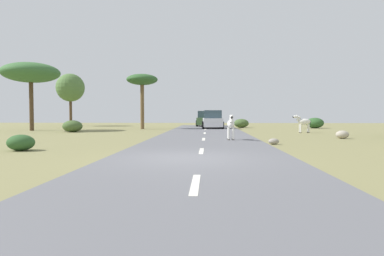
{
  "coord_description": "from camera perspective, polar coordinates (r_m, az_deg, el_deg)",
  "views": [
    {
      "loc": [
        0.71,
        -10.61,
        1.42
      ],
      "look_at": [
        -0.12,
        6.8,
        0.71
      ],
      "focal_mm": 31.94,
      "sensor_mm": 36.0,
      "label": 1
    }
  ],
  "objects": [
    {
      "name": "ground_plane",
      "position": [
        10.72,
        -1.09,
        -5.27
      ],
      "size": [
        90.0,
        90.0,
        0.0
      ],
      "primitive_type": "plane",
      "color": "olive"
    },
    {
      "name": "road",
      "position": [
        10.7,
        1.37,
        -5.15
      ],
      "size": [
        6.0,
        64.0,
        0.05
      ],
      "primitive_type": "cube",
      "color": "slate",
      "rests_on": "ground_plane"
    },
    {
      "name": "lane_markings",
      "position": [
        9.71,
        1.23,
        -5.75
      ],
      "size": [
        0.16,
        56.0,
        0.01
      ],
      "color": "silver",
      "rests_on": "road"
    },
    {
      "name": "zebra_0",
      "position": [
        18.27,
        6.51,
        0.61
      ],
      "size": [
        0.4,
        1.47,
        1.39
      ],
      "rotation": [
        0.0,
        0.0,
        3.13
      ],
      "color": "silver",
      "rests_on": "road"
    },
    {
      "name": "zebra_1",
      "position": [
        27.29,
        18.09,
        0.97
      ],
      "size": [
        1.47,
        0.47,
        1.39
      ],
      "rotation": [
        0.0,
        0.0,
        1.66
      ],
      "color": "silver",
      "rests_on": "ground_plane"
    },
    {
      "name": "car_0",
      "position": [
        39.34,
        2.3,
        1.49
      ],
      "size": [
        2.19,
        4.42,
        1.74
      ],
      "rotation": [
        0.0,
        0.0,
        -0.05
      ],
      "color": "#476B38",
      "rests_on": "road"
    },
    {
      "name": "car_1",
      "position": [
        33.31,
        3.43,
        1.34
      ],
      "size": [
        2.14,
        4.4,
        1.74
      ],
      "rotation": [
        0.0,
        0.0,
        0.03
      ],
      "color": "silver",
      "rests_on": "road"
    },
    {
      "name": "tree_0",
      "position": [
        43.84,
        -19.65,
        6.34
      ],
      "size": [
        3.36,
        3.36,
        6.3
      ],
      "color": "#4C3823",
      "rests_on": "ground_plane"
    },
    {
      "name": "tree_1",
      "position": [
        32.67,
        -25.32,
        8.29
      ],
      "size": [
        4.82,
        4.82,
        5.82
      ],
      "color": "#4C3823",
      "rests_on": "ground_plane"
    },
    {
      "name": "tree_3",
      "position": [
        33.03,
        -8.33,
        7.77
      ],
      "size": [
        2.94,
        2.94,
        5.23
      ],
      "color": "brown",
      "rests_on": "ground_plane"
    },
    {
      "name": "bush_0",
      "position": [
        36.19,
        8.23,
        0.79
      ],
      "size": [
        1.55,
        1.4,
        0.93
      ],
      "primitive_type": "ellipsoid",
      "color": "#425B2D",
      "rests_on": "ground_plane"
    },
    {
      "name": "bush_1",
      "position": [
        36.68,
        19.83,
        0.8
      ],
      "size": [
        1.77,
        1.59,
        1.06
      ],
      "primitive_type": "ellipsoid",
      "color": "#2D5628",
      "rests_on": "ground_plane"
    },
    {
      "name": "bush_2",
      "position": [
        14.83,
        -26.67,
        -2.19
      ],
      "size": [
        1.05,
        0.94,
        0.63
      ],
      "primitive_type": "ellipsoid",
      "color": "#2D5628",
      "rests_on": "ground_plane"
    },
    {
      "name": "bush_3",
      "position": [
        28.6,
        -19.33,
        0.28
      ],
      "size": [
        1.56,
        1.4,
        0.93
      ],
      "primitive_type": "ellipsoid",
      "color": "#425B2D",
      "rests_on": "ground_plane"
    },
    {
      "name": "rock_0",
      "position": [
        16.42,
        13.49,
        -2.19
      ],
      "size": [
        0.49,
        0.35,
        0.29
      ],
      "primitive_type": "ellipsoid",
      "color": "gray",
      "rests_on": "ground_plane"
    },
    {
      "name": "rock_1",
      "position": [
        21.59,
        23.81,
        -1.01
      ],
      "size": [
        0.74,
        0.55,
        0.47
      ],
      "primitive_type": "ellipsoid",
      "color": "#A89E8C",
      "rests_on": "ground_plane"
    }
  ]
}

